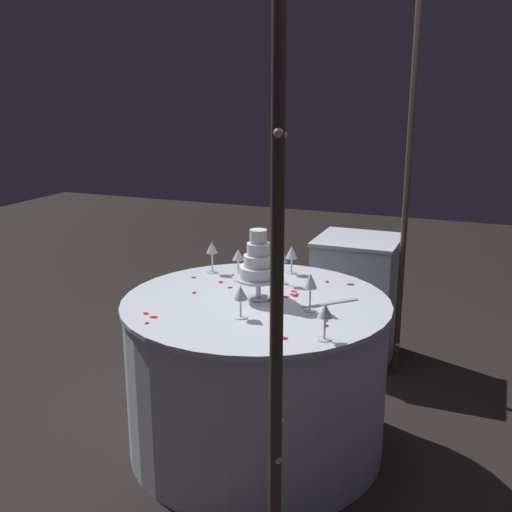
{
  "coord_description": "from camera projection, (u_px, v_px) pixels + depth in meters",
  "views": [
    {
      "loc": [
        2.53,
        1.02,
        1.72
      ],
      "look_at": [
        0.0,
        0.0,
        0.98
      ],
      "focal_mm": 42.94,
      "sensor_mm": 36.0,
      "label": 1
    }
  ],
  "objects": [
    {
      "name": "rose_petal_18",
      "position": [
        326.0,
        320.0,
        2.62
      ],
      "size": [
        0.03,
        0.03,
        0.0
      ],
      "primitive_type": "ellipsoid",
      "rotation": [
        0.0,
        0.0,
        0.46
      ],
      "color": "red",
      "rests_on": "main_table"
    },
    {
      "name": "rose_petal_16",
      "position": [
        292.0,
        295.0,
        2.95
      ],
      "size": [
        0.04,
        0.04,
        0.0
      ],
      "primitive_type": "ellipsoid",
      "rotation": [
        0.0,
        0.0,
        1.06
      ],
      "color": "red",
      "rests_on": "main_table"
    },
    {
      "name": "rose_petal_8",
      "position": [
        283.0,
        338.0,
        2.43
      ],
      "size": [
        0.04,
        0.05,
        0.0
      ],
      "primitive_type": "ellipsoid",
      "rotation": [
        0.0,
        0.0,
        4.99
      ],
      "color": "red",
      "rests_on": "main_table"
    },
    {
      "name": "wine_glass_3",
      "position": [
        325.0,
        313.0,
        2.39
      ],
      "size": [
        0.06,
        0.06,
        0.15
      ],
      "color": "silver",
      "rests_on": "main_table"
    },
    {
      "name": "rose_petal_4",
      "position": [
        295.0,
        296.0,
        2.93
      ],
      "size": [
        0.05,
        0.04,
        0.0
      ],
      "primitive_type": "ellipsoid",
      "rotation": [
        0.0,
        0.0,
        3.56
      ],
      "color": "red",
      "rests_on": "main_table"
    },
    {
      "name": "main_table",
      "position": [
        256.0,
        374.0,
        2.98
      ],
      "size": [
        1.27,
        1.27,
        0.77
      ],
      "color": "silver",
      "rests_on": "ground"
    },
    {
      "name": "decorative_arch",
      "position": [
        372.0,
        125.0,
        2.48
      ],
      "size": [
        2.28,
        0.06,
        2.43
      ],
      "color": "#473D2D",
      "rests_on": "ground"
    },
    {
      "name": "rose_petal_14",
      "position": [
        154.0,
        317.0,
        2.66
      ],
      "size": [
        0.04,
        0.04,
        0.0
      ],
      "primitive_type": "ellipsoid",
      "rotation": [
        0.0,
        0.0,
        5.06
      ],
      "color": "red",
      "rests_on": "main_table"
    },
    {
      "name": "wine_glass_0",
      "position": [
        241.0,
        294.0,
        2.63
      ],
      "size": [
        0.06,
        0.06,
        0.14
      ],
      "color": "silver",
      "rests_on": "main_table"
    },
    {
      "name": "rose_petal_5",
      "position": [
        286.0,
        297.0,
        2.92
      ],
      "size": [
        0.03,
        0.04,
        0.0
      ],
      "primitive_type": "ellipsoid",
      "rotation": [
        0.0,
        0.0,
        1.73
      ],
      "color": "red",
      "rests_on": "main_table"
    },
    {
      "name": "tiered_cake",
      "position": [
        258.0,
        264.0,
        2.85
      ],
      "size": [
        0.22,
        0.22,
        0.34
      ],
      "color": "silver",
      "rests_on": "main_table"
    },
    {
      "name": "wine_glass_4",
      "position": [
        212.0,
        249.0,
        3.28
      ],
      "size": [
        0.06,
        0.06,
        0.17
      ],
      "color": "silver",
      "rests_on": "main_table"
    },
    {
      "name": "wine_glass_2",
      "position": [
        310.0,
        283.0,
        2.71
      ],
      "size": [
        0.06,
        0.06,
        0.17
      ],
      "color": "silver",
      "rests_on": "main_table"
    },
    {
      "name": "wine_glass_5",
      "position": [
        292.0,
        253.0,
        3.27
      ],
      "size": [
        0.07,
        0.07,
        0.15
      ],
      "color": "silver",
      "rests_on": "main_table"
    },
    {
      "name": "rose_petal_2",
      "position": [
        221.0,
        282.0,
        3.14
      ],
      "size": [
        0.04,
        0.03,
        0.0
      ],
      "primitive_type": "ellipsoid",
      "rotation": [
        0.0,
        0.0,
        3.51
      ],
      "color": "red",
      "rests_on": "main_table"
    },
    {
      "name": "rose_petal_7",
      "position": [
        327.0,
        282.0,
        3.15
      ],
      "size": [
        0.03,
        0.03,
        0.0
      ],
      "primitive_type": "ellipsoid",
      "rotation": [
        0.0,
        0.0,
        3.47
      ],
      "color": "red",
      "rests_on": "main_table"
    },
    {
      "name": "rose_petal_10",
      "position": [
        194.0,
        293.0,
        2.98
      ],
      "size": [
        0.03,
        0.03,
        0.0
      ],
      "primitive_type": "ellipsoid",
      "rotation": [
        0.0,
        0.0,
        3.33
      ],
      "color": "red",
      "rests_on": "main_table"
    },
    {
      "name": "rose_petal_6",
      "position": [
        146.0,
        313.0,
        2.7
      ],
      "size": [
        0.03,
        0.04,
        0.0
      ],
      "primitive_type": "ellipsoid",
      "rotation": [
        0.0,
        0.0,
        4.29
      ],
      "color": "red",
      "rests_on": "main_table"
    },
    {
      "name": "rose_petal_15",
      "position": [
        230.0,
        287.0,
        3.05
      ],
      "size": [
        0.03,
        0.03,
        0.0
      ],
      "primitive_type": "ellipsoid",
      "rotation": [
        0.0,
        0.0,
        5.59
      ],
      "color": "red",
      "rests_on": "main_table"
    },
    {
      "name": "cake_knife",
      "position": [
        326.0,
        303.0,
        2.82
      ],
      "size": [
        0.23,
        0.22,
        0.01
      ],
      "color": "silver",
      "rests_on": "main_table"
    },
    {
      "name": "side_table",
      "position": [
        356.0,
        298.0,
        4.01
      ],
      "size": [
        0.52,
        0.52,
        0.81
      ],
      "color": "silver",
      "rests_on": "ground"
    },
    {
      "name": "rose_petal_13",
      "position": [
        297.0,
        294.0,
        2.95
      ],
      "size": [
        0.03,
        0.03,
        0.0
      ],
      "primitive_type": "ellipsoid",
      "rotation": [
        0.0,
        0.0,
        0.41
      ],
      "color": "red",
      "rests_on": "main_table"
    },
    {
      "name": "rose_petal_3",
      "position": [
        147.0,
        323.0,
        2.59
      ],
      "size": [
        0.03,
        0.02,
        0.0
      ],
      "primitive_type": "ellipsoid",
      "rotation": [
        0.0,
        0.0,
        0.07
      ],
      "color": "red",
      "rests_on": "main_table"
    },
    {
      "name": "rose_petal_0",
      "position": [
        294.0,
        291.0,
        3.0
      ],
      "size": [
        0.02,
        0.03,
        0.0
      ],
      "primitive_type": "ellipsoid",
      "rotation": [
        0.0,
        0.0,
        1.51
      ],
      "color": "red",
      "rests_on": "main_table"
    },
    {
      "name": "rose_petal_1",
      "position": [
        351.0,
        284.0,
        3.1
      ],
      "size": [
        0.04,
        0.05,
        0.0
      ],
      "primitive_type": "ellipsoid",
      "rotation": [
        0.0,
        0.0,
        1.92
      ],
      "color": "red",
      "rests_on": "main_table"
    },
    {
      "name": "rose_petal_17",
      "position": [
        326.0,
        326.0,
        2.56
      ],
      "size": [
        0.03,
        0.03,
        0.0
      ],
      "primitive_type": "ellipsoid",
      "rotation": [
        0.0,
        0.0,
        5.93
      ],
      "color": "red",
      "rests_on": "main_table"
    },
    {
      "name": "rose_petal_9",
      "position": [
        233.0,
        275.0,
        3.26
      ],
      "size": [
        0.03,
        0.03,
        0.0
      ],
      "primitive_type": "ellipsoid",
      "rotation": [
        0.0,
        0.0,
        0.83
      ],
      "color": "red",
      "rests_on": "main_table"
    },
    {
      "name": "wine_glass_6",
      "position": [
        283.0,
        259.0,
        3.09
      ],
      "size": [
        0.06,
        0.06,
        0.18
      ],
      "color": "silver",
      "rests_on": "main_table"
    },
    {
      "name": "rose_petal_11",
      "position": [
        277.0,
        278.0,
        3.2
      ],
      "size": [
        0.02,
        0.03,
        0.0
      ],
      "primitive_type": "ellipsoid",
      "rotation": [
        0.0,
        0.0,
        1.65
      ],
      "color": "red",
      "rests_on": "main_table"
    },
    {
      "name": "wine_glass_1",
      "position": [
        238.0,
        257.0,
        3.13
      ],
      "size": [
        0.06,
        0.06,
        0.17
      ],
      "color": "silver",
      "rests_on": "main_table"
    },
    {
      "name": "rose_petal_12",
      "position": [
        194.0,
        277.0,
        3.22
      ],
      "size": [
        0.03,
        0.03,
        0.0
      ],
      "primitive_type": "ellipsoid",
      "rotation": [
        0.0,
        0.0,
        1.42
      ],
      "color": "red",
      "rests_on": "main_table"
    },
    {
      "name": "ground_plane",
      "position": [
        256.0,
        443.0,
        3.08
      ],
      "size": [
        12.0,
        12.0,
        0.0
      ],
      "primitive_type": "plane",
      "color": "black"
    }
  ]
}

